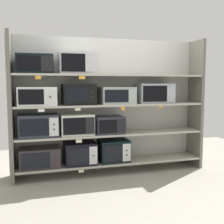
# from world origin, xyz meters

# --- Properties ---
(ground) EXTENTS (6.90, 6.00, 0.02)m
(ground) POSITION_xyz_m (0.00, -1.00, -0.01)
(ground) COLOR gray
(back_panel) EXTENTS (3.10, 0.04, 2.11)m
(back_panel) POSITION_xyz_m (0.00, 0.23, 1.06)
(back_panel) COLOR #B2B2AD
(back_panel) RESTS_ON ground
(upright_left) EXTENTS (0.05, 0.42, 2.11)m
(upright_left) POSITION_xyz_m (-1.48, 0.00, 1.06)
(upright_left) COLOR #68645B
(upright_left) RESTS_ON ground
(upright_right) EXTENTS (0.05, 0.42, 2.11)m
(upright_right) POSITION_xyz_m (1.48, 0.00, 1.06)
(upright_right) COLOR #68645B
(upright_right) RESTS_ON ground
(shelf_0) EXTENTS (2.90, 0.42, 0.03)m
(shelf_0) POSITION_xyz_m (0.00, 0.00, 0.16)
(shelf_0) COLOR #ADA899
(shelf_0) RESTS_ON ground
(microwave_0) EXTENTS (0.57, 0.39, 0.28)m
(microwave_0) POSITION_xyz_m (-1.10, -0.00, 0.32)
(microwave_0) COLOR #31282C
(microwave_0) RESTS_ON shelf_0
(microwave_1) EXTENTS (0.47, 0.41, 0.33)m
(microwave_1) POSITION_xyz_m (-0.51, -0.00, 0.34)
(microwave_1) COLOR black
(microwave_1) RESTS_ON shelf_0
(microwave_2) EXTENTS (0.46, 0.38, 0.34)m
(microwave_2) POSITION_xyz_m (0.02, -0.00, 0.35)
(microwave_2) COLOR black
(microwave_2) RESTS_ON shelf_0
(price_tag_0) EXTENTS (0.08, 0.00, 0.04)m
(price_tag_0) POSITION_xyz_m (-0.53, -0.22, 0.13)
(price_tag_0) COLOR beige
(shelf_1) EXTENTS (2.90, 0.42, 0.03)m
(shelf_1) POSITION_xyz_m (0.00, 0.00, 0.62)
(shelf_1) COLOR #ADA899
(microwave_3) EXTENTS (0.56, 0.40, 0.32)m
(microwave_3) POSITION_xyz_m (-1.11, -0.00, 0.80)
(microwave_3) COLOR #272B37
(microwave_3) RESTS_ON shelf_1
(microwave_4) EXTENTS (0.49, 0.35, 0.31)m
(microwave_4) POSITION_xyz_m (-0.55, -0.00, 0.79)
(microwave_4) COLOR silver
(microwave_4) RESTS_ON shelf_1
(microwave_5) EXTENTS (0.44, 0.42, 0.26)m
(microwave_5) POSITION_xyz_m (-0.05, -0.00, 0.76)
(microwave_5) COLOR #2F2D39
(microwave_5) RESTS_ON shelf_1
(price_tag_1) EXTENTS (0.09, 0.00, 0.05)m
(price_tag_1) POSITION_xyz_m (-0.56, -0.22, 0.58)
(price_tag_1) COLOR beige
(shelf_2) EXTENTS (2.90, 0.42, 0.03)m
(shelf_2) POSITION_xyz_m (0.00, 0.00, 1.07)
(shelf_2) COLOR #ADA899
(microwave_6) EXTENTS (0.54, 0.42, 0.27)m
(microwave_6) POSITION_xyz_m (-1.12, -0.00, 1.22)
(microwave_6) COLOR silver
(microwave_6) RESTS_ON shelf_2
(microwave_7) EXTENTS (0.48, 0.41, 0.31)m
(microwave_7) POSITION_xyz_m (-0.52, -0.00, 1.24)
(microwave_7) COLOR black
(microwave_7) RESTS_ON shelf_2
(microwave_8) EXTENTS (0.52, 0.43, 0.26)m
(microwave_8) POSITION_xyz_m (0.07, -0.00, 1.22)
(microwave_8) COLOR #9BA6A0
(microwave_8) RESTS_ON shelf_2
(microwave_9) EXTENTS (0.58, 0.36, 0.31)m
(microwave_9) POSITION_xyz_m (0.71, -0.00, 1.24)
(microwave_9) COLOR #9DA4AA
(microwave_9) RESTS_ON shelf_2
(price_tag_2) EXTENTS (0.09, 0.00, 0.04)m
(price_tag_2) POSITION_xyz_m (-1.07, -0.22, 1.03)
(price_tag_2) COLOR white
(price_tag_3) EXTENTS (0.08, 0.00, 0.03)m
(price_tag_3) POSITION_xyz_m (-0.57, -0.22, 1.04)
(price_tag_3) COLOR beige
(price_tag_4) EXTENTS (0.06, 0.00, 0.05)m
(price_tag_4) POSITION_xyz_m (0.11, -0.22, 1.03)
(price_tag_4) COLOR orange
(price_tag_5) EXTENTS (0.06, 0.00, 0.03)m
(price_tag_5) POSITION_xyz_m (0.73, -0.22, 1.04)
(price_tag_5) COLOR orange
(shelf_3) EXTENTS (2.90, 0.42, 0.03)m
(shelf_3) POSITION_xyz_m (0.00, 0.00, 1.53)
(shelf_3) COLOR #ADA899
(microwave_10) EXTENTS (0.50, 0.42, 0.27)m
(microwave_10) POSITION_xyz_m (-1.14, -0.00, 1.67)
(microwave_10) COLOR black
(microwave_10) RESTS_ON shelf_3
(microwave_11) EXTENTS (0.53, 0.34, 0.31)m
(microwave_11) POSITION_xyz_m (-0.54, -0.00, 1.70)
(microwave_11) COLOR #B8B6B9
(microwave_11) RESTS_ON shelf_3
(price_tag_6) EXTENTS (0.08, 0.00, 0.04)m
(price_tag_6) POSITION_xyz_m (-1.10, -0.22, 1.48)
(price_tag_6) COLOR orange
(price_tag_7) EXTENTS (0.09, 0.00, 0.04)m
(price_tag_7) POSITION_xyz_m (-0.50, -0.22, 1.48)
(price_tag_7) COLOR orange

